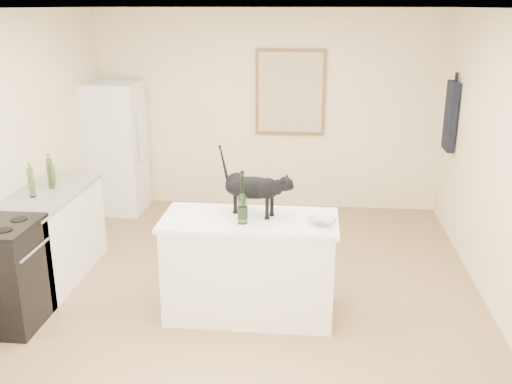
# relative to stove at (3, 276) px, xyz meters

# --- Properties ---
(floor) EXTENTS (5.50, 5.50, 0.00)m
(floor) POSITION_rel_stove_xyz_m (1.95, 0.60, -0.45)
(floor) COLOR #90774D
(floor) RESTS_ON ground
(ceiling) EXTENTS (5.50, 5.50, 0.00)m
(ceiling) POSITION_rel_stove_xyz_m (1.95, 0.60, 2.15)
(ceiling) COLOR white
(ceiling) RESTS_ON ground
(wall_back) EXTENTS (4.50, 0.00, 4.50)m
(wall_back) POSITION_rel_stove_xyz_m (1.95, 3.35, 0.85)
(wall_back) COLOR beige
(wall_back) RESTS_ON ground
(wall_front) EXTENTS (4.50, 0.00, 4.50)m
(wall_front) POSITION_rel_stove_xyz_m (1.95, -2.15, 0.85)
(wall_front) COLOR beige
(wall_front) RESTS_ON ground
(wall_right) EXTENTS (0.00, 5.50, 5.50)m
(wall_right) POSITION_rel_stove_xyz_m (4.20, 0.60, 0.85)
(wall_right) COLOR beige
(wall_right) RESTS_ON ground
(island_base) EXTENTS (1.44, 0.67, 0.86)m
(island_base) POSITION_rel_stove_xyz_m (2.05, 0.40, -0.02)
(island_base) COLOR white
(island_base) RESTS_ON floor
(island_top) EXTENTS (1.50, 0.70, 0.04)m
(island_top) POSITION_rel_stove_xyz_m (2.05, 0.40, 0.43)
(island_top) COLOR white
(island_top) RESTS_ON island_base
(left_cabinets) EXTENTS (0.60, 1.40, 0.86)m
(left_cabinets) POSITION_rel_stove_xyz_m (0.00, 0.90, -0.02)
(left_cabinets) COLOR white
(left_cabinets) RESTS_ON floor
(left_countertop) EXTENTS (0.62, 1.44, 0.04)m
(left_countertop) POSITION_rel_stove_xyz_m (0.00, 0.90, 0.43)
(left_countertop) COLOR gray
(left_countertop) RESTS_ON left_cabinets
(stove) EXTENTS (0.60, 0.60, 0.90)m
(stove) POSITION_rel_stove_xyz_m (0.00, 0.00, 0.00)
(stove) COLOR black
(stove) RESTS_ON floor
(fridge) EXTENTS (0.68, 0.68, 1.70)m
(fridge) POSITION_rel_stove_xyz_m (0.00, 2.95, 0.40)
(fridge) COLOR white
(fridge) RESTS_ON floor
(artwork_frame) EXTENTS (0.90, 0.03, 1.10)m
(artwork_frame) POSITION_rel_stove_xyz_m (2.25, 3.32, 1.10)
(artwork_frame) COLOR brown
(artwork_frame) RESTS_ON wall_back
(artwork_canvas) EXTENTS (0.82, 0.00, 1.02)m
(artwork_canvas) POSITION_rel_stove_xyz_m (2.25, 3.30, 1.10)
(artwork_canvas) COLOR beige
(artwork_canvas) RESTS_ON wall_back
(hanging_garment) EXTENTS (0.08, 0.34, 0.80)m
(hanging_garment) POSITION_rel_stove_xyz_m (4.14, 2.65, 0.95)
(hanging_garment) COLOR black
(hanging_garment) RESTS_ON wall_right
(black_cat) EXTENTS (0.64, 0.40, 0.43)m
(black_cat) POSITION_rel_stove_xyz_m (2.06, 0.50, 0.67)
(black_cat) COLOR black
(black_cat) RESTS_ON island_top
(wine_bottle) EXTENTS (0.09, 0.09, 0.39)m
(wine_bottle) POSITION_rel_stove_xyz_m (2.01, 0.28, 0.65)
(wine_bottle) COLOR #2F6327
(wine_bottle) RESTS_ON island_top
(glass_bowl) EXTENTS (0.29, 0.29, 0.05)m
(glass_bowl) POSITION_rel_stove_xyz_m (2.66, 0.30, 0.48)
(glass_bowl) COLOR silver
(glass_bowl) RESTS_ON island_top
(fridge_paper) EXTENTS (0.02, 0.12, 0.16)m
(fridge_paper) POSITION_rel_stove_xyz_m (0.34, 2.98, 0.80)
(fridge_paper) COLOR white
(fridge_paper) RESTS_ON fridge
(counter_bottle_cluster) EXTENTS (0.12, 0.46, 0.30)m
(counter_bottle_cluster) POSITION_rel_stove_xyz_m (-0.02, 0.96, 0.59)
(counter_bottle_cluster) COLOR #1A501E
(counter_bottle_cluster) RESTS_ON left_countertop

